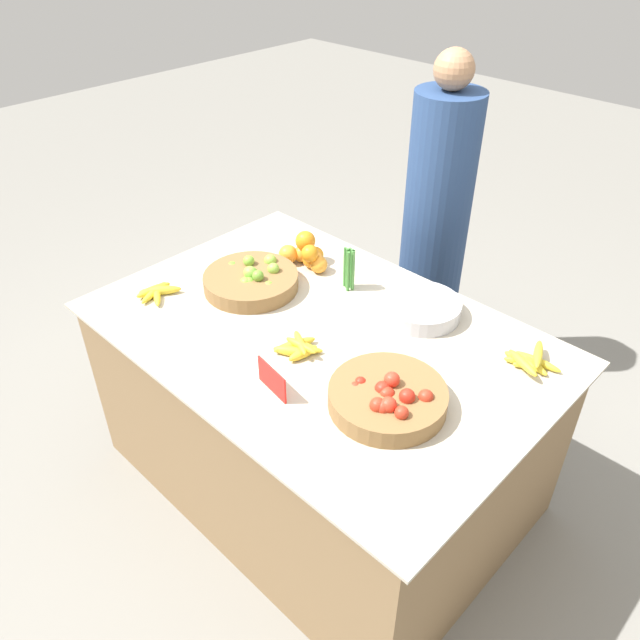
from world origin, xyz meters
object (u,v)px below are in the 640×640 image
object	(u,v)px
tomato_basket	(387,398)
price_sign	(272,379)
metal_bowl	(421,308)
vendor_person	(434,238)
lime_bowl	(251,280)

from	to	relation	value
tomato_basket	price_sign	bearing A→B (deg)	-146.92
metal_bowl	vendor_person	bearing A→B (deg)	121.28
lime_bowl	metal_bowl	bearing A→B (deg)	28.03
tomato_basket	price_sign	size ratio (longest dim) A/B	2.48
lime_bowl	metal_bowl	size ratio (longest dim) A/B	1.28
tomato_basket	lime_bowl	bearing A→B (deg)	169.42
tomato_basket	metal_bowl	world-z (taller)	tomato_basket
tomato_basket	price_sign	xyz separation A→B (m)	(-0.30, -0.20, 0.01)
metal_bowl	price_sign	distance (m)	0.66
tomato_basket	vendor_person	size ratio (longest dim) A/B	0.23
lime_bowl	metal_bowl	xyz separation A→B (m)	(0.58, 0.31, -0.00)
tomato_basket	vendor_person	world-z (taller)	vendor_person
price_sign	lime_bowl	bearing A→B (deg)	154.15
metal_bowl	price_sign	xyz separation A→B (m)	(-0.09, -0.66, 0.02)
price_sign	vendor_person	world-z (taller)	vendor_person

